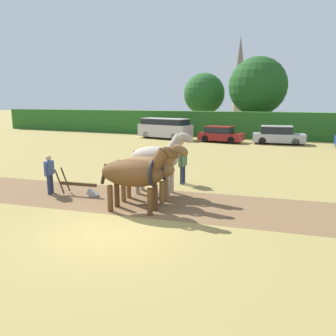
% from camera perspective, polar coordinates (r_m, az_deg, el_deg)
% --- Properties ---
extents(ground_plane, '(240.00, 240.00, 0.00)m').
position_cam_1_polar(ground_plane, '(9.62, -9.45, -10.65)').
color(ground_plane, '#998447').
extents(plowed_furrow_strip, '(34.14, 7.57, 0.01)m').
position_cam_1_polar(plowed_furrow_strip, '(14.67, -23.12, -3.65)').
color(plowed_furrow_strip, brown).
rests_on(plowed_furrow_strip, ground).
extents(hedgerow, '(64.85, 1.72, 2.61)m').
position_cam_1_polar(hedgerow, '(34.12, 15.16, 7.22)').
color(hedgerow, '#286023').
rests_on(hedgerow, ground).
extents(tree_far_left, '(4.96, 4.96, 7.03)m').
position_cam_1_polar(tree_far_left, '(41.00, 6.30, 12.71)').
color(tree_far_left, '#423323').
rests_on(tree_far_left, ground).
extents(tree_left, '(6.38, 6.38, 8.46)m').
position_cam_1_polar(tree_left, '(38.50, 15.36, 13.55)').
color(tree_left, brown).
rests_on(tree_left, ground).
extents(church_spire, '(2.26, 2.26, 14.71)m').
position_cam_1_polar(church_spire, '(60.59, 12.30, 15.09)').
color(church_spire, gray).
rests_on(church_spire, ground).
extents(draft_horse_lead_left, '(2.80, 1.21, 2.30)m').
position_cam_1_polar(draft_horse_lead_left, '(10.76, -5.71, -0.90)').
color(draft_horse_lead_left, '#513319').
rests_on(draft_horse_lead_left, ground).
extents(draft_horse_lead_right, '(2.90, 1.18, 2.23)m').
position_cam_1_polar(draft_horse_lead_right, '(11.82, -3.63, -0.06)').
color(draft_horse_lead_right, brown).
rests_on(draft_horse_lead_right, ground).
extents(draft_horse_trail_left, '(2.68, 1.22, 2.53)m').
position_cam_1_polar(draft_horse_trail_left, '(12.84, -1.89, 1.73)').
color(draft_horse_trail_left, '#B2A38E').
rests_on(draft_horse_trail_left, ground).
extents(plow, '(1.79, 0.55, 1.13)m').
position_cam_1_polar(plow, '(13.18, -14.83, -3.29)').
color(plow, '#4C331E').
rests_on(plow, ground).
extents(farmer_at_plow, '(0.32, 0.61, 1.55)m').
position_cam_1_polar(farmer_at_plow, '(13.69, -19.96, -0.66)').
color(farmer_at_plow, '#28334C').
rests_on(farmer_at_plow, ground).
extents(farmer_beside_team, '(0.25, 0.65, 1.61)m').
position_cam_1_polar(farmer_beside_team, '(14.46, 2.58, 0.82)').
color(farmer_beside_team, '#28334C').
rests_on(farmer_beside_team, ground).
extents(parked_van, '(5.66, 2.95, 2.00)m').
position_cam_1_polar(parked_van, '(32.54, -0.54, 6.95)').
color(parked_van, '#BCBCC1').
rests_on(parked_van, ground).
extents(parked_car_left, '(4.02, 2.14, 1.43)m').
position_cam_1_polar(parked_car_left, '(30.18, 9.13, 5.80)').
color(parked_car_left, maroon).
rests_on(parked_car_left, ground).
extents(parked_car_center_left, '(4.48, 2.25, 1.57)m').
position_cam_1_polar(parked_car_center_left, '(29.97, 18.59, 5.42)').
color(parked_car_center_left, '#A8A8B2').
rests_on(parked_car_center_left, ground).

